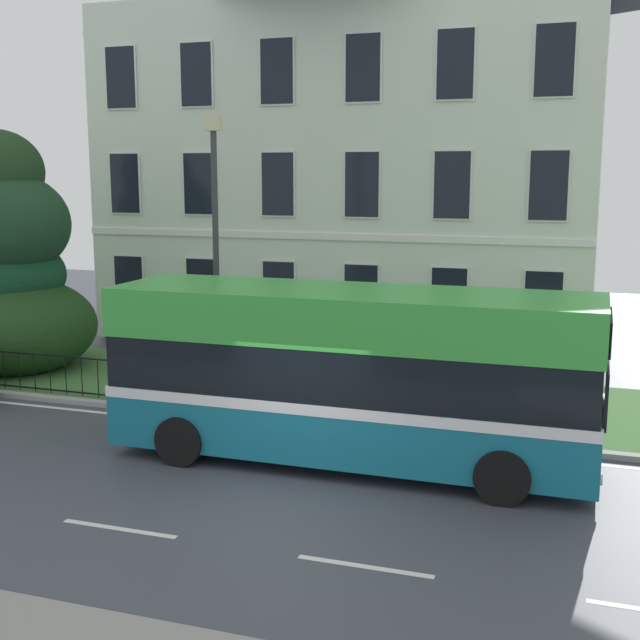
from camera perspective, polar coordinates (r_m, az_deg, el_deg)
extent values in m
cube|color=#3E424B|center=(14.51, -2.77, -12.43)|extent=(60.00, 56.00, 0.06)
cube|color=silver|center=(17.74, 1.55, -8.05)|extent=(54.00, 0.14, 0.01)
cube|color=silver|center=(13.86, -13.54, -13.68)|extent=(2.00, 0.12, 0.01)
cube|color=silver|center=(12.37, 3.08, -16.45)|extent=(2.00, 0.12, 0.01)
cube|color=#9E9E99|center=(18.15, 1.99, -7.44)|extent=(57.00, 0.24, 0.12)
cube|color=#457739|center=(20.64, 4.13, -5.29)|extent=(57.00, 5.14, 0.12)
cube|color=silver|center=(29.61, 3.12, 9.85)|extent=(15.63, 10.06, 10.56)
cube|color=white|center=(24.85, -0.05, 5.74)|extent=(15.63, 0.06, 0.20)
cube|color=#2D333D|center=(25.14, -0.05, 0.24)|extent=(1.10, 0.06, 2.20)
cube|color=white|center=(27.78, -12.90, 2.37)|extent=(1.10, 0.04, 1.95)
cube|color=black|center=(27.77, -12.93, 2.36)|extent=(1.00, 0.03, 1.85)
cube|color=white|center=(26.52, -8.09, 2.16)|extent=(1.10, 0.04, 1.95)
cube|color=black|center=(26.51, -8.11, 2.16)|extent=(1.00, 0.03, 1.85)
cube|color=white|center=(25.47, -2.83, 1.93)|extent=(1.10, 0.04, 1.95)
cube|color=black|center=(25.45, -2.85, 1.92)|extent=(1.00, 0.03, 1.85)
cube|color=white|center=(24.65, 2.82, 1.65)|extent=(1.10, 0.04, 1.95)
cube|color=black|center=(24.63, 2.81, 1.64)|extent=(1.00, 0.03, 1.85)
cube|color=white|center=(24.08, 8.80, 1.34)|extent=(1.10, 0.04, 1.95)
cube|color=black|center=(24.06, 8.79, 1.34)|extent=(1.00, 0.03, 1.85)
cube|color=white|center=(23.79, 14.99, 1.01)|extent=(1.10, 0.04, 1.95)
cube|color=black|center=(23.77, 14.99, 1.00)|extent=(1.00, 0.03, 1.85)
cube|color=white|center=(27.55, -13.17, 9.08)|extent=(1.10, 0.04, 1.95)
cube|color=black|center=(27.53, -13.20, 9.08)|extent=(1.00, 0.03, 1.85)
cube|color=white|center=(26.28, -8.27, 9.20)|extent=(1.10, 0.04, 1.95)
cube|color=black|center=(26.26, -8.29, 9.20)|extent=(1.00, 0.03, 1.85)
cube|color=white|center=(25.21, -2.90, 9.25)|extent=(1.10, 0.04, 1.95)
cube|color=black|center=(25.20, -2.92, 9.25)|extent=(1.00, 0.03, 1.85)
cube|color=white|center=(24.38, 2.89, 9.22)|extent=(1.10, 0.04, 1.95)
cube|color=black|center=(24.36, 2.87, 9.22)|extent=(1.00, 0.03, 1.85)
cube|color=white|center=(23.81, 9.01, 9.09)|extent=(1.10, 0.04, 1.95)
cube|color=black|center=(23.79, 9.00, 9.09)|extent=(1.00, 0.03, 1.85)
cube|color=white|center=(23.52, 15.35, 8.85)|extent=(1.10, 0.04, 1.95)
cube|color=black|center=(23.50, 15.35, 8.85)|extent=(1.00, 0.03, 1.85)
cube|color=white|center=(27.69, -13.45, 15.81)|extent=(1.10, 0.04, 1.95)
cube|color=black|center=(27.68, -13.48, 15.81)|extent=(1.00, 0.03, 1.85)
cube|color=white|center=(26.43, -8.45, 16.26)|extent=(1.10, 0.04, 1.95)
cube|color=black|center=(26.41, -8.47, 16.26)|extent=(1.00, 0.03, 1.85)
cube|color=white|center=(25.37, -2.97, 16.61)|extent=(1.10, 0.04, 1.95)
cube|color=black|center=(25.36, -2.98, 16.61)|extent=(1.00, 0.03, 1.85)
cube|color=white|center=(24.55, 2.96, 16.83)|extent=(1.10, 0.04, 1.95)
cube|color=black|center=(24.53, 2.94, 16.83)|extent=(1.00, 0.03, 1.85)
cube|color=white|center=(23.98, 9.23, 16.88)|extent=(1.10, 0.04, 1.95)
cube|color=black|center=(23.96, 9.22, 16.88)|extent=(1.00, 0.03, 1.85)
cube|color=white|center=(23.69, 15.74, 16.72)|extent=(1.10, 0.04, 1.95)
cube|color=black|center=(23.67, 15.73, 16.73)|extent=(1.00, 0.03, 1.85)
cube|color=black|center=(19.16, -6.37, -3.41)|extent=(13.26, 0.04, 0.04)
cube|color=black|center=(19.38, -6.32, -5.92)|extent=(13.26, 0.04, 0.04)
cylinder|color=black|center=(22.52, -20.77, -3.22)|extent=(0.02, 0.02, 0.95)
cylinder|color=black|center=(22.24, -19.86, -3.32)|extent=(0.02, 0.02, 0.95)
cylinder|color=black|center=(21.96, -18.92, -3.43)|extent=(0.02, 0.02, 0.95)
cylinder|color=black|center=(21.69, -17.96, -3.54)|extent=(0.02, 0.02, 0.95)
cylinder|color=black|center=(21.42, -16.97, -3.65)|extent=(0.02, 0.02, 0.95)
cylinder|color=black|center=(21.17, -15.96, -3.77)|extent=(0.02, 0.02, 0.95)
cylinder|color=black|center=(20.92, -14.92, -3.88)|extent=(0.02, 0.02, 0.95)
cylinder|color=black|center=(20.67, -13.86, -4.00)|extent=(0.02, 0.02, 0.95)
cylinder|color=black|center=(20.43, -12.77, -4.12)|extent=(0.02, 0.02, 0.95)
cylinder|color=black|center=(20.21, -11.66, -4.24)|extent=(0.02, 0.02, 0.95)
cylinder|color=black|center=(19.98, -10.52, -4.36)|extent=(0.02, 0.02, 0.95)
cylinder|color=black|center=(19.77, -9.36, -4.48)|extent=(0.02, 0.02, 0.95)
cylinder|color=black|center=(19.57, -8.17, -4.60)|extent=(0.02, 0.02, 0.95)
cylinder|color=black|center=(19.37, -6.96, -4.73)|extent=(0.02, 0.02, 0.95)
cylinder|color=black|center=(19.18, -5.72, -4.85)|extent=(0.02, 0.02, 0.95)
cylinder|color=black|center=(19.00, -4.46, -4.97)|extent=(0.02, 0.02, 0.95)
cylinder|color=black|center=(18.83, -3.17, -5.09)|extent=(0.02, 0.02, 0.95)
cylinder|color=black|center=(18.68, -1.86, -5.22)|extent=(0.02, 0.02, 0.95)
cylinder|color=black|center=(18.53, -0.53, -5.34)|extent=(0.02, 0.02, 0.95)
cylinder|color=black|center=(18.39, 0.82, -5.46)|extent=(0.02, 0.02, 0.95)
cylinder|color=black|center=(18.26, 2.19, -5.58)|extent=(0.02, 0.02, 0.95)
cylinder|color=black|center=(18.14, 3.59, -5.70)|extent=(0.02, 0.02, 0.95)
cylinder|color=black|center=(18.03, 5.00, -5.81)|extent=(0.02, 0.02, 0.95)
cylinder|color=black|center=(17.94, 6.42, -5.92)|extent=(0.02, 0.02, 0.95)
cylinder|color=black|center=(17.85, 7.86, -6.04)|extent=(0.02, 0.02, 0.95)
cylinder|color=black|center=(17.78, 9.32, -6.14)|extent=(0.02, 0.02, 0.95)
cylinder|color=black|center=(17.72, 10.79, -6.25)|extent=(0.02, 0.02, 0.95)
cylinder|color=black|center=(17.67, 12.27, -6.35)|extent=(0.02, 0.02, 0.95)
cylinder|color=black|center=(17.63, 13.75, -6.45)|extent=(0.02, 0.02, 0.95)
cylinder|color=#423328|center=(25.07, -20.32, -1.08)|extent=(0.43, 0.43, 1.64)
ellipsoid|color=#1F3F1A|center=(24.76, -20.11, -0.42)|extent=(4.49, 4.49, 2.78)
ellipsoid|color=#143F26|center=(24.82, -20.68, 2.88)|extent=(3.28, 3.28, 2.17)
ellipsoid|color=#1C3B24|center=(24.50, -20.67, 6.14)|extent=(3.47, 3.47, 2.89)
cube|color=#166883|center=(16.12, 2.08, -6.90)|extent=(9.16, 2.52, 1.11)
cube|color=white|center=(15.98, 2.09, -5.13)|extent=(9.18, 2.54, 0.20)
cube|color=black|center=(15.84, 2.10, -3.16)|extent=(9.08, 2.48, 1.05)
cube|color=green|center=(15.65, 2.13, 0.36)|extent=(9.16, 2.52, 0.93)
cube|color=black|center=(15.26, 18.95, -4.44)|extent=(0.06, 2.11, 0.97)
cube|color=black|center=(15.05, 19.17, -0.77)|extent=(0.06, 1.81, 0.59)
cylinder|color=silver|center=(16.40, 18.67, -8.37)|extent=(0.04, 0.20, 0.20)
cylinder|color=silver|center=(14.89, 18.66, -10.28)|extent=(0.04, 0.20, 0.20)
cylinder|color=black|center=(16.83, 13.26, -7.63)|extent=(0.96, 0.30, 0.96)
cylinder|color=black|center=(14.56, 12.35, -10.43)|extent=(0.96, 0.30, 0.96)
cylinder|color=black|center=(18.32, -6.00, -5.95)|extent=(0.96, 0.30, 0.96)
cylinder|color=black|center=(16.26, -9.53, -8.13)|extent=(0.96, 0.30, 0.96)
cylinder|color=#333338|center=(19.50, -7.09, 3.40)|extent=(0.14, 0.14, 6.31)
cube|color=beige|center=(19.40, -7.31, 13.23)|extent=(0.36, 0.24, 0.36)
cylinder|color=black|center=(19.30, -1.23, -4.67)|extent=(0.50, 0.50, 0.97)
ellipsoid|color=black|center=(19.16, -1.24, -3.02)|extent=(0.51, 0.51, 0.18)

